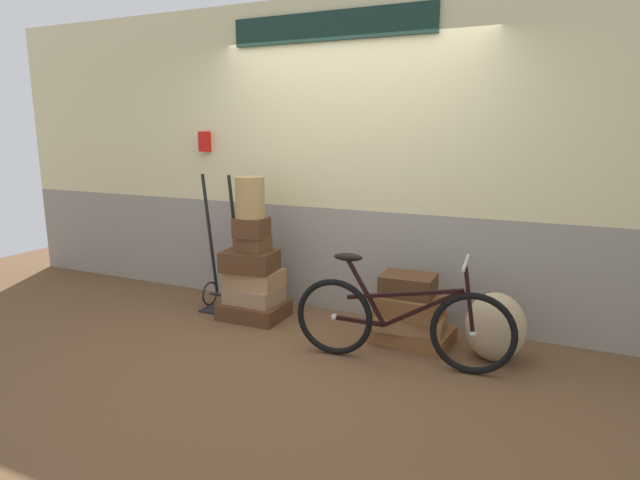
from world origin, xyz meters
The scene contains 16 objects.
ground centered at (0.00, 0.00, -0.03)m, with size 10.18×5.20×0.06m, color brown.
station_building centered at (0.01, 0.85, 1.44)m, with size 8.18×0.74×2.86m.
suitcase_0 centered at (-0.72, 0.25, 0.07)m, with size 0.57×0.46×0.14m, color #4C2D19.
suitcase_1 centered at (-0.73, 0.27, 0.22)m, with size 0.47×0.38×0.15m, color #937051.
suitcase_2 centered at (-0.74, 0.30, 0.37)m, with size 0.48×0.35×0.15m, color #9E754C.
suitcase_3 centered at (-0.77, 0.26, 0.53)m, with size 0.48×0.35×0.18m, color #4C2D19.
suitcase_4 centered at (-0.74, 0.28, 0.69)m, with size 0.29×0.21×0.14m, color brown.
suitcase_5 centered at (-0.74, 0.26, 0.85)m, with size 0.28×0.24×0.17m, color #4C2D19.
suitcase_6 centered at (0.77, 0.30, 0.06)m, with size 0.61×0.43×0.13m, color brown.
suitcase_7 centered at (0.76, 0.28, 0.18)m, with size 0.52×0.40×0.11m, color olive.
suitcase_8 centered at (0.74, 0.25, 0.32)m, with size 0.50×0.35×0.16m, color brown.
suitcase_9 centered at (0.72, 0.28, 0.49)m, with size 0.42×0.32×0.17m, color #4C2D19.
wicker_basket centered at (-0.75, 0.27, 1.12)m, with size 0.26×0.26×0.37m, color #A8844C.
luggage_trolley centered at (-1.13, 0.34, 0.34)m, with size 0.37×0.34×1.31m.
burlap_sack centered at (1.42, 0.22, 0.26)m, with size 0.45×0.38×0.53m, color tan.
bicycle centered at (0.78, -0.14, 0.33)m, with size 1.63×0.46×0.83m.
Camera 1 is at (1.85, -3.77, 1.72)m, focal length 30.13 mm.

